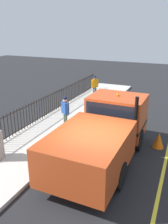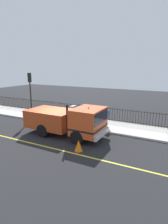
{
  "view_description": "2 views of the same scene",
  "coord_description": "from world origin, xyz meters",
  "px_view_note": "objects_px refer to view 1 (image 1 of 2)",
  "views": [
    {
      "loc": [
        -2.6,
        6.91,
        5.13
      ],
      "look_at": [
        1.31,
        -1.99,
        1.64
      ],
      "focal_mm": 37.72,
      "sensor_mm": 36.0,
      "label": 1
    },
    {
      "loc": [
        -11.02,
        -8.28,
        5.06
      ],
      "look_at": [
        1.37,
        -1.9,
        1.62
      ],
      "focal_mm": 29.63,
      "sensor_mm": 36.0,
      "label": 2
    }
  ],
  "objects_px": {
    "traffic_cone": "(159,140)",
    "pedestrian_distant": "(95,84)",
    "work_truck": "(106,129)",
    "worker_standing": "(65,109)"
  },
  "relations": [
    {
      "from": "traffic_cone",
      "to": "pedestrian_distant",
      "type": "bearing_deg",
      "value": -48.13
    },
    {
      "from": "work_truck",
      "to": "traffic_cone",
      "type": "distance_m",
      "value": 2.8
    },
    {
      "from": "work_truck",
      "to": "pedestrian_distant",
      "type": "relative_size",
      "value": 3.76
    },
    {
      "from": "work_truck",
      "to": "pedestrian_distant",
      "type": "distance_m",
      "value": 8.65
    },
    {
      "from": "pedestrian_distant",
      "to": "traffic_cone",
      "type": "distance_m",
      "value": 8.22
    },
    {
      "from": "traffic_cone",
      "to": "worker_standing",
      "type": "bearing_deg",
      "value": 0.24
    },
    {
      "from": "worker_standing",
      "to": "pedestrian_distant",
      "type": "xyz_separation_m",
      "value": [
        0.73,
        -6.11,
        -0.05
      ]
    },
    {
      "from": "pedestrian_distant",
      "to": "work_truck",
      "type": "bearing_deg",
      "value": 59.73
    },
    {
      "from": "work_truck",
      "to": "pedestrian_distant",
      "type": "height_order",
      "value": "work_truck"
    },
    {
      "from": "work_truck",
      "to": "worker_standing",
      "type": "bearing_deg",
      "value": 148.15
    }
  ]
}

